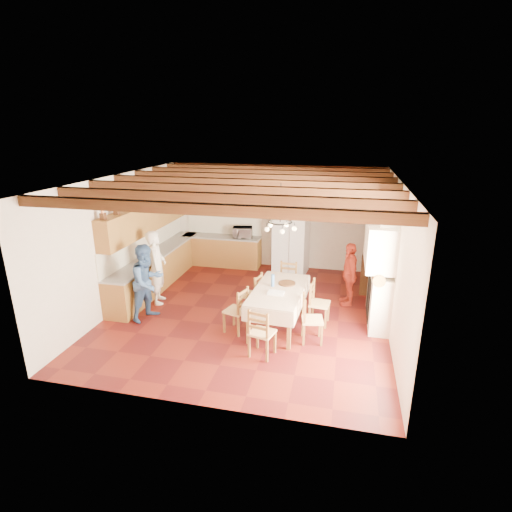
{
  "coord_description": "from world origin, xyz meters",
  "views": [
    {
      "loc": [
        1.98,
        -7.96,
        4.05
      ],
      "look_at": [
        0.1,
        0.3,
        1.25
      ],
      "focal_mm": 28.0,
      "sensor_mm": 36.0,
      "label": 1
    }
  ],
  "objects_px": {
    "chair_end_near": "(262,332)",
    "person_woman_red": "(349,274)",
    "chair_right_far": "(320,303)",
    "chair_left_near": "(236,310)",
    "refrigerator": "(291,242)",
    "dining_table": "(279,293)",
    "chair_left_far": "(251,294)",
    "chair_right_near": "(312,319)",
    "person_woman_blue": "(148,282)",
    "person_man": "(157,267)",
    "hutch": "(374,247)",
    "chair_end_far": "(287,283)",
    "microwave": "(243,232)"
  },
  "relations": [
    {
      "from": "dining_table",
      "to": "chair_right_far",
      "type": "distance_m",
      "value": 0.92
    },
    {
      "from": "chair_right_near",
      "to": "chair_left_near",
      "type": "bearing_deg",
      "value": 77.52
    },
    {
      "from": "person_woman_red",
      "to": "chair_end_near",
      "type": "bearing_deg",
      "value": -42.19
    },
    {
      "from": "chair_left_far",
      "to": "person_woman_red",
      "type": "xyz_separation_m",
      "value": [
        2.09,
        1.04,
        0.27
      ]
    },
    {
      "from": "chair_left_far",
      "to": "person_woman_blue",
      "type": "distance_m",
      "value": 2.25
    },
    {
      "from": "dining_table",
      "to": "chair_end_far",
      "type": "bearing_deg",
      "value": 90.52
    },
    {
      "from": "chair_end_near",
      "to": "person_woman_red",
      "type": "distance_m",
      "value": 3.04
    },
    {
      "from": "chair_left_far",
      "to": "chair_right_near",
      "type": "distance_m",
      "value": 1.68
    },
    {
      "from": "chair_left_near",
      "to": "microwave",
      "type": "xyz_separation_m",
      "value": [
        -0.86,
        3.85,
        0.57
      ]
    },
    {
      "from": "chair_left_far",
      "to": "chair_right_near",
      "type": "height_order",
      "value": "same"
    },
    {
      "from": "chair_right_far",
      "to": "microwave",
      "type": "distance_m",
      "value": 4.05
    },
    {
      "from": "dining_table",
      "to": "person_woman_blue",
      "type": "distance_m",
      "value": 2.82
    },
    {
      "from": "chair_right_far",
      "to": "person_woman_red",
      "type": "height_order",
      "value": "person_woman_red"
    },
    {
      "from": "refrigerator",
      "to": "chair_end_near",
      "type": "bearing_deg",
      "value": -81.77
    },
    {
      "from": "microwave",
      "to": "chair_left_far",
      "type": "bearing_deg",
      "value": -83.82
    },
    {
      "from": "person_man",
      "to": "person_woman_blue",
      "type": "height_order",
      "value": "person_man"
    },
    {
      "from": "hutch",
      "to": "refrigerator",
      "type": "bearing_deg",
      "value": 168.03
    },
    {
      "from": "dining_table",
      "to": "chair_right_far",
      "type": "relative_size",
      "value": 2.05
    },
    {
      "from": "chair_end_far",
      "to": "person_man",
      "type": "bearing_deg",
      "value": -164.75
    },
    {
      "from": "chair_right_far",
      "to": "person_man",
      "type": "height_order",
      "value": "person_man"
    },
    {
      "from": "hutch",
      "to": "chair_right_far",
      "type": "bearing_deg",
      "value": -111.72
    },
    {
      "from": "hutch",
      "to": "person_woman_blue",
      "type": "height_order",
      "value": "hutch"
    },
    {
      "from": "chair_left_near",
      "to": "refrigerator",
      "type": "bearing_deg",
      "value": -172.04
    },
    {
      "from": "chair_end_near",
      "to": "microwave",
      "type": "bearing_deg",
      "value": -57.39
    },
    {
      "from": "refrigerator",
      "to": "dining_table",
      "type": "relative_size",
      "value": 0.93
    },
    {
      "from": "refrigerator",
      "to": "chair_end_near",
      "type": "relative_size",
      "value": 1.9
    },
    {
      "from": "chair_left_near",
      "to": "microwave",
      "type": "bearing_deg",
      "value": -150.22
    },
    {
      "from": "chair_left_near",
      "to": "person_man",
      "type": "bearing_deg",
      "value": -96.7
    },
    {
      "from": "chair_left_near",
      "to": "chair_right_near",
      "type": "bearing_deg",
      "value": 104.95
    },
    {
      "from": "hutch",
      "to": "person_woman_red",
      "type": "distance_m",
      "value": 1.33
    },
    {
      "from": "chair_left_far",
      "to": "chair_right_far",
      "type": "height_order",
      "value": "same"
    },
    {
      "from": "refrigerator",
      "to": "person_woman_red",
      "type": "bearing_deg",
      "value": -41.45
    },
    {
      "from": "chair_end_far",
      "to": "microwave",
      "type": "distance_m",
      "value": 2.81
    },
    {
      "from": "chair_left_near",
      "to": "chair_end_near",
      "type": "relative_size",
      "value": 1.0
    },
    {
      "from": "chair_end_near",
      "to": "chair_left_near",
      "type": "bearing_deg",
      "value": -33.41
    },
    {
      "from": "hutch",
      "to": "person_woman_red",
      "type": "xyz_separation_m",
      "value": [
        -0.58,
        -1.14,
        -0.37
      ]
    },
    {
      "from": "chair_left_far",
      "to": "chair_end_near",
      "type": "xyz_separation_m",
      "value": [
        0.58,
        -1.59,
        0.0
      ]
    },
    {
      "from": "chair_left_near",
      "to": "chair_left_far",
      "type": "distance_m",
      "value": 0.83
    },
    {
      "from": "person_woman_red",
      "to": "dining_table",
      "type": "bearing_deg",
      "value": -56.44
    },
    {
      "from": "dining_table",
      "to": "chair_left_far",
      "type": "height_order",
      "value": "chair_left_far"
    },
    {
      "from": "hutch",
      "to": "dining_table",
      "type": "xyz_separation_m",
      "value": [
        -1.99,
        -2.59,
        -0.36
      ]
    },
    {
      "from": "chair_end_near",
      "to": "person_man",
      "type": "bearing_deg",
      "value": -17.13
    },
    {
      "from": "microwave",
      "to": "person_man",
      "type": "bearing_deg",
      "value": -126.37
    },
    {
      "from": "person_woman_blue",
      "to": "person_man",
      "type": "bearing_deg",
      "value": 33.62
    },
    {
      "from": "chair_end_near",
      "to": "microwave",
      "type": "relative_size",
      "value": 1.72
    },
    {
      "from": "person_man",
      "to": "chair_end_far",
      "type": "bearing_deg",
      "value": -95.24
    },
    {
      "from": "chair_left_far",
      "to": "person_woman_blue",
      "type": "height_order",
      "value": "person_woman_blue"
    },
    {
      "from": "hutch",
      "to": "person_woman_blue",
      "type": "relative_size",
      "value": 1.33
    },
    {
      "from": "refrigerator",
      "to": "chair_right_far",
      "type": "xyz_separation_m",
      "value": [
        1.04,
        -2.97,
        -0.43
      ]
    },
    {
      "from": "person_woman_red",
      "to": "chair_left_far",
      "type": "bearing_deg",
      "value": -75.92
    }
  ]
}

